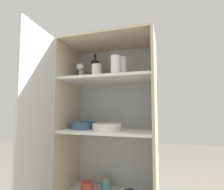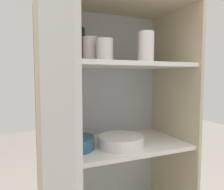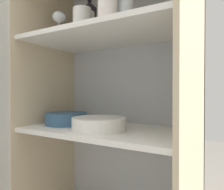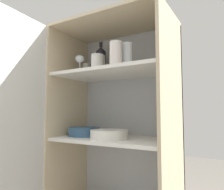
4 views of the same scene
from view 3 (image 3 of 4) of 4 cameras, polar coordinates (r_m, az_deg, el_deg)
cupboard_back_panel at (r=1.15m, az=4.06°, el=-9.24°), size 0.74×0.02×1.50m
cupboard_side_left at (r=1.21m, az=-16.42°, el=-8.79°), size 0.02×0.43×1.50m
cupboard_side_right at (r=0.84m, az=20.22°, el=-13.06°), size 0.02×0.43×1.50m
shelf_board_middle at (r=0.97m, az=-1.64°, el=-9.23°), size 0.71×0.40×0.02m
shelf_board_upper at (r=0.98m, az=-1.65°, el=15.06°), size 0.71×0.40×0.02m
tumbler_glass_0 at (r=0.89m, az=3.35°, el=22.06°), size 0.07×0.07×0.14m
tumbler_glass_1 at (r=1.09m, az=-6.64°, el=17.56°), size 0.08×0.08×0.12m
tumbler_glass_2 at (r=1.28m, az=-10.47°, el=14.72°), size 0.06×0.06×0.11m
tumbler_glass_3 at (r=0.85m, az=-1.17°, el=22.99°), size 0.07×0.07×0.14m
tumbler_glass_4 at (r=1.00m, az=-7.83°, el=18.62°), size 0.08×0.08×0.11m
wine_glass_0 at (r=1.13m, az=-13.64°, el=18.55°), size 0.07×0.07×0.13m
wine_bottle at (r=1.19m, az=-5.86°, el=18.46°), size 0.07×0.07×0.25m
plate_stack_white at (r=0.91m, az=-3.43°, el=-7.53°), size 0.22×0.22×0.05m
mixing_bowl_large at (r=1.09m, az=-11.84°, el=-5.89°), size 0.20×0.20×0.06m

